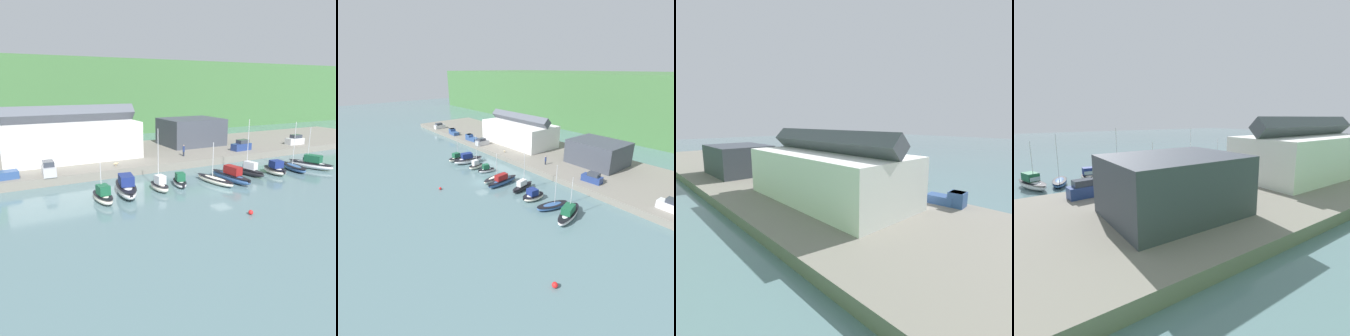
% 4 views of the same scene
% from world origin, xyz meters
% --- Properties ---
extents(ground_plane, '(320.00, 320.00, 0.00)m').
position_xyz_m(ground_plane, '(0.00, 0.00, 0.00)').
color(ground_plane, slate).
extents(quay_promenade, '(129.34, 23.86, 1.33)m').
position_xyz_m(quay_promenade, '(0.00, 24.64, 0.66)').
color(quay_promenade, gray).
rests_on(quay_promenade, ground_plane).
extents(harbor_clubhouse, '(23.70, 11.58, 9.52)m').
position_xyz_m(harbor_clubhouse, '(-15.39, 24.75, 4.86)').
color(harbor_clubhouse, white).
rests_on(harbor_clubhouse, quay_promenade).
extents(yacht_club_building, '(12.68, 10.16, 5.81)m').
position_xyz_m(yacht_club_building, '(11.21, 27.00, 4.23)').
color(yacht_club_building, '#3D424C').
rests_on(yacht_club_building, quay_promenade).
extents(moored_boat_0, '(2.30, 5.19, 5.96)m').
position_xyz_m(moored_boat_0, '(-16.19, 2.91, 0.82)').
color(moored_boat_0, white).
rests_on(moored_boat_0, ground_plane).
extents(moored_boat_1, '(3.71, 8.15, 2.84)m').
position_xyz_m(moored_boat_1, '(-12.62, 4.26, 1.05)').
color(moored_boat_1, silver).
rests_on(moored_boat_1, ground_plane).
extents(moored_boat_2, '(1.94, 4.20, 8.64)m').
position_xyz_m(moored_boat_2, '(-7.94, 3.65, 0.86)').
color(moored_boat_2, white).
rests_on(moored_boat_2, ground_plane).
extents(moored_boat_3, '(2.64, 4.42, 2.05)m').
position_xyz_m(moored_boat_3, '(-4.34, 4.32, 0.72)').
color(moored_boat_3, white).
rests_on(moored_boat_3, ground_plane).
extents(moored_boat_4, '(2.91, 7.36, 6.17)m').
position_xyz_m(moored_boat_4, '(0.92, 3.04, 0.55)').
color(moored_boat_4, white).
rests_on(moored_boat_4, ground_plane).
extents(moored_boat_5, '(2.52, 8.30, 2.48)m').
position_xyz_m(moored_boat_5, '(3.73, 2.81, 0.90)').
color(moored_boat_5, '#33568E').
rests_on(moored_boat_5, ground_plane).
extents(moored_boat_6, '(2.49, 6.35, 9.04)m').
position_xyz_m(moored_boat_6, '(8.53, 4.30, 0.86)').
color(moored_boat_6, black).
rests_on(moored_boat_6, ground_plane).
extents(moored_boat_7, '(2.91, 4.99, 2.33)m').
position_xyz_m(moored_boat_7, '(12.94, 3.00, 0.84)').
color(moored_boat_7, white).
rests_on(moored_boat_7, ground_plane).
extents(moored_boat_8, '(3.66, 6.72, 8.31)m').
position_xyz_m(moored_boat_8, '(17.59, 3.28, 0.57)').
color(moored_boat_8, '#33568E').
rests_on(moored_boat_8, ground_plane).
extents(moored_boat_9, '(4.56, 8.21, 7.25)m').
position_xyz_m(moored_boat_9, '(21.42, 2.98, 0.88)').
color(moored_boat_9, silver).
rests_on(moored_boat_9, ground_plane).
extents(parked_car_0, '(2.03, 4.29, 2.16)m').
position_xyz_m(parked_car_0, '(-51.10, 15.04, 2.24)').
color(parked_car_0, silver).
rests_on(parked_car_0, quay_promenade).
extents(parked_car_1, '(4.35, 2.18, 2.16)m').
position_xyz_m(parked_car_1, '(16.94, 16.43, 2.24)').
color(parked_car_1, navy).
rests_on(parked_car_1, quay_promenade).
extents(parked_car_2, '(1.88, 4.23, 2.16)m').
position_xyz_m(parked_car_2, '(-20.96, 14.59, 2.24)').
color(parked_car_2, '#B7B7BC').
rests_on(parked_car_2, quay_promenade).
extents(pickup_truck_0, '(4.87, 2.34, 1.90)m').
position_xyz_m(pickup_truck_0, '(-39.01, 14.47, 2.15)').
color(pickup_truck_0, '#2D4C84').
rests_on(pickup_truck_0, quay_promenade).
extents(pickup_truck_1, '(4.90, 2.42, 1.90)m').
position_xyz_m(pickup_truck_1, '(-27.83, 14.94, 2.15)').
color(pickup_truck_1, '#2D4C84').
rests_on(pickup_truck_1, quay_promenade).
extents(person_on_quay, '(0.40, 0.40, 2.14)m').
position_xyz_m(person_on_quay, '(3.46, 16.75, 2.43)').
color(person_on_quay, '#232838').
rests_on(person_on_quay, quay_promenade).
extents(dog_on_quay, '(0.88, 0.37, 0.68)m').
position_xyz_m(dog_on_quay, '(-10.40, 14.93, 1.78)').
color(dog_on_quay, tan).
rests_on(dog_on_quay, quay_promenade).
extents(mooring_buoy_1, '(0.55, 0.55, 0.55)m').
position_xyz_m(mooring_buoy_1, '(-2.49, -8.78, 0.27)').
color(mooring_buoy_1, red).
rests_on(mooring_buoy_1, ground_plane).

